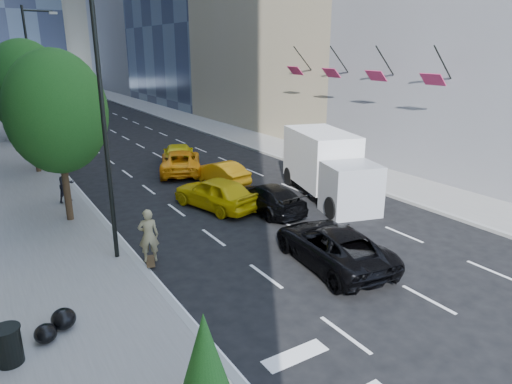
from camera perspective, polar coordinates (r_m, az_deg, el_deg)
ground at (r=17.43m, az=8.19°, el=-8.33°), size 160.00×160.00×0.00m
sidewalk_right at (r=47.12m, az=-6.09°, el=8.27°), size 4.00×120.00×0.15m
lamp_near at (r=16.45m, az=-18.11°, el=10.63°), size 2.13×0.22×10.00m
lamp_far at (r=34.14m, az=-25.94°, el=12.89°), size 2.13×0.22×10.00m
tree_near at (r=21.25m, az=-23.65°, el=9.11°), size 4.20×4.20×7.46m
tree_mid at (r=31.10m, az=-26.75°, el=11.58°), size 4.50×4.50×7.99m
tree_far at (r=44.07m, az=-28.51°, el=11.64°), size 3.90×3.90×6.92m
traffic_signal at (r=52.12m, az=-28.27°, el=11.83°), size 2.48×0.53×5.20m
facade_flags at (r=30.31m, az=12.17°, el=14.55°), size 1.85×13.30×2.05m
skateboarder at (r=16.91m, az=-13.26°, el=-5.75°), size 0.83×0.67×1.99m
black_sedan_lincoln at (r=16.85m, az=9.51°, el=-6.56°), size 3.07×5.57×1.48m
black_sedan_mercedes at (r=21.94m, az=1.44°, el=-0.74°), size 2.01×4.71×1.35m
taxi_a at (r=22.39m, az=-5.09°, el=-0.10°), size 3.06×5.03×1.60m
taxi_b at (r=26.60m, az=-4.41°, el=2.44°), size 2.02×4.14×1.31m
taxi_c at (r=29.26m, az=-9.42°, el=3.79°), size 4.29×5.75×1.45m
taxi_d at (r=31.34m, az=-9.68°, el=4.67°), size 3.79×5.35×1.44m
city_bus at (r=46.98m, az=-23.78°, el=9.04°), size 6.78×13.43×3.65m
box_truck at (r=24.08m, az=8.97°, el=3.26°), size 4.34×7.44×3.36m
pedestrian_a at (r=24.68m, az=-22.64°, el=0.82°), size 1.06×0.97×1.76m
trash_can at (r=13.17m, az=-28.56°, el=-16.58°), size 0.63×0.63×0.94m
planter_shrub at (r=9.71m, az=-6.34°, el=-21.73°), size 1.10×1.10×2.65m
garbage_bags at (r=13.91m, az=-23.67°, el=-14.92°), size 1.15×1.10×0.57m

